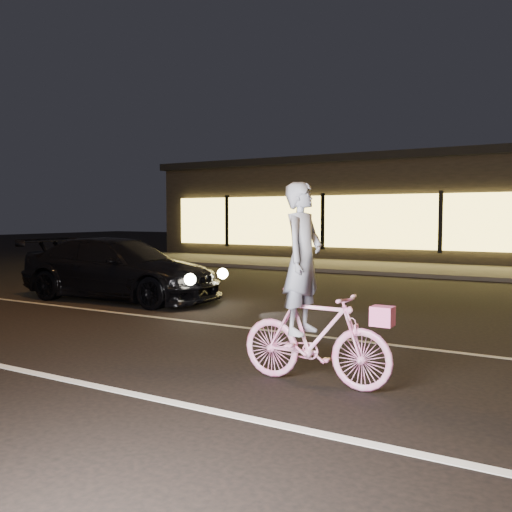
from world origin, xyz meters
The scene contains 7 objects.
ground centered at (0.00, 0.00, 0.00)m, with size 90.00×90.00×0.00m, color black.
lane_stripe_near centered at (0.00, -1.50, 0.00)m, with size 60.00×0.12×0.01m, color silver.
lane_stripe_far centered at (0.00, 2.00, 0.00)m, with size 60.00×0.10×0.01m, color gray.
sidewalk centered at (0.00, 13.00, 0.06)m, with size 30.00×4.00×0.12m, color #383533.
storefront centered at (0.00, 18.97, 2.15)m, with size 25.40×8.42×4.20m.
cyclist centered at (2.08, -0.25, 0.77)m, with size 1.72×0.59×2.16m.
sedan centered at (-4.11, 3.29, 0.67)m, with size 4.71×2.17×1.33m.
Camera 1 is at (4.63, -5.72, 1.80)m, focal length 40.00 mm.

